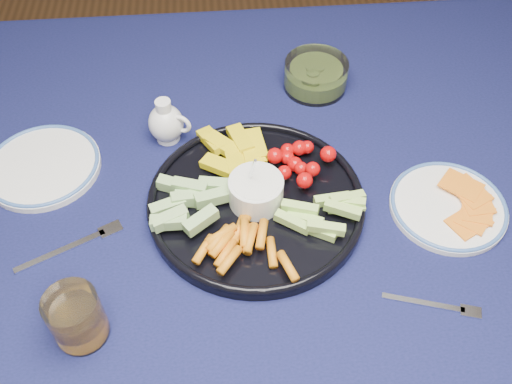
{
  "coord_description": "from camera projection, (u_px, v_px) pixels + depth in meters",
  "views": [
    {
      "loc": [
        0.06,
        -0.64,
        1.49
      ],
      "look_at": [
        0.11,
        -0.05,
        0.78
      ],
      "focal_mm": 40.0,
      "sensor_mm": 36.0,
      "label": 1
    }
  ],
  "objects": [
    {
      "name": "creamer_pitcher",
      "position": [
        167.0,
        123.0,
        1.03
      ],
      "size": [
        0.08,
        0.06,
        0.09
      ],
      "color": "white",
      "rests_on": "dining_table"
    },
    {
      "name": "fork_right",
      "position": [
        440.0,
        306.0,
        0.83
      ],
      "size": [
        0.14,
        0.05,
        0.0
      ],
      "color": "silver",
      "rests_on": "dining_table"
    },
    {
      "name": "dining_table",
      "position": [
        194.0,
        217.0,
        1.05
      ],
      "size": [
        1.67,
        1.07,
        0.75
      ],
      "color": "#452A17",
      "rests_on": "ground"
    },
    {
      "name": "fork_left",
      "position": [
        79.0,
        244.0,
        0.9
      ],
      "size": [
        0.16,
        0.09,
        0.0
      ],
      "color": "silver",
      "rests_on": "dining_table"
    },
    {
      "name": "crudite_platter",
      "position": [
        255.0,
        199.0,
        0.94
      ],
      "size": [
        0.36,
        0.36,
        0.12
      ],
      "color": "black",
      "rests_on": "dining_table"
    },
    {
      "name": "pickle_bowl",
      "position": [
        316.0,
        76.0,
        1.13
      ],
      "size": [
        0.13,
        0.13,
        0.06
      ],
      "color": "white",
      "rests_on": "dining_table"
    },
    {
      "name": "side_plate_extra",
      "position": [
        43.0,
        166.0,
        1.0
      ],
      "size": [
        0.2,
        0.2,
        0.02
      ],
      "color": "white",
      "rests_on": "dining_table"
    },
    {
      "name": "juice_tumbler",
      "position": [
        77.0,
        319.0,
        0.78
      ],
      "size": [
        0.07,
        0.07,
        0.09
      ],
      "color": "white",
      "rests_on": "dining_table"
    },
    {
      "name": "cheese_plate",
      "position": [
        449.0,
        205.0,
        0.94
      ],
      "size": [
        0.19,
        0.19,
        0.02
      ],
      "color": "white",
      "rests_on": "dining_table"
    }
  ]
}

